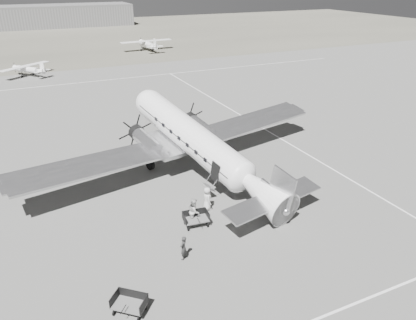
% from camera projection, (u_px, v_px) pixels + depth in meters
% --- Properties ---
extents(ground, '(260.00, 260.00, 0.00)m').
position_uv_depth(ground, '(202.00, 192.00, 31.48)').
color(ground, slate).
rests_on(ground, ground).
extents(taxi_line_near, '(60.00, 0.15, 0.01)m').
position_uv_depth(taxi_line_near, '(318.00, 318.00, 19.94)').
color(taxi_line_near, silver).
rests_on(taxi_line_near, ground).
extents(taxi_line_right, '(0.15, 80.00, 0.01)m').
position_uv_depth(taxi_line_right, '(325.00, 165.00, 36.07)').
color(taxi_line_right, silver).
rests_on(taxi_line_right, ground).
extents(taxi_line_horizon, '(90.00, 0.15, 0.01)m').
position_uv_depth(taxi_line_horizon, '(99.00, 81.00, 64.44)').
color(taxi_line_horizon, silver).
rests_on(taxi_line_horizon, ground).
extents(grass_infield, '(260.00, 90.00, 0.01)m').
position_uv_depth(grass_infield, '(59.00, 37.00, 109.76)').
color(grass_infield, '#676457').
rests_on(grass_infield, ground).
extents(hangar_main, '(42.00, 14.00, 6.60)m').
position_uv_depth(hangar_main, '(64.00, 15.00, 130.90)').
color(hangar_main, slate).
rests_on(hangar_main, ground).
extents(dc3_airliner, '(33.06, 26.21, 5.59)m').
position_uv_depth(dc3_airliner, '(198.00, 144.00, 33.09)').
color(dc3_airliner, silver).
rests_on(dc3_airliner, ground).
extents(light_plane_left, '(12.05, 11.75, 1.94)m').
position_uv_depth(light_plane_left, '(28.00, 70.00, 66.95)').
color(light_plane_left, white).
rests_on(light_plane_left, ground).
extents(light_plane_right, '(12.41, 10.39, 2.42)m').
position_uv_depth(light_plane_right, '(147.00, 45.00, 89.26)').
color(light_plane_right, white).
rests_on(light_plane_right, ground).
extents(baggage_cart_near, '(1.90, 1.44, 1.00)m').
position_uv_depth(baggage_cart_near, '(196.00, 219.00, 27.13)').
color(baggage_cart_near, '#5E5E5E').
rests_on(baggage_cart_near, ground).
extents(baggage_cart_far, '(2.14, 2.09, 0.99)m').
position_uv_depth(baggage_cart_far, '(129.00, 305.00, 20.12)').
color(baggage_cart_far, '#5E5E5E').
rests_on(baggage_cart_far, ground).
extents(ground_crew, '(0.67, 0.66, 1.55)m').
position_uv_depth(ground_crew, '(184.00, 248.00, 23.83)').
color(ground_crew, '#292929').
rests_on(ground_crew, ground).
extents(ramp_agent, '(1.05, 1.14, 1.88)m').
position_uv_depth(ramp_agent, '(194.00, 211.00, 27.22)').
color(ramp_agent, '#B8B8B6').
rests_on(ramp_agent, ground).
extents(passenger, '(0.58, 0.87, 1.76)m').
position_uv_depth(passenger, '(207.00, 199.00, 28.85)').
color(passenger, silver).
rests_on(passenger, ground).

